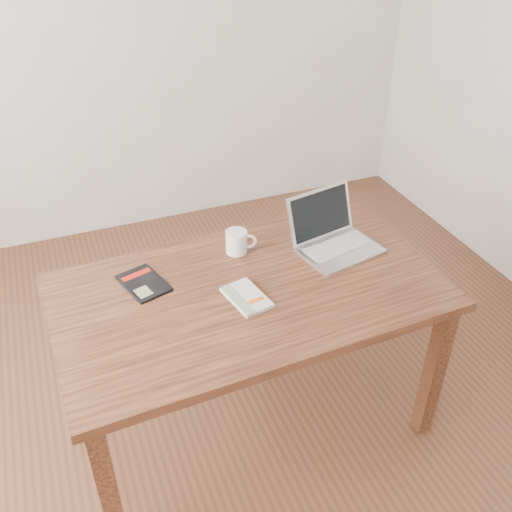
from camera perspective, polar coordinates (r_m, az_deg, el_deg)
name	(u,v)px	position (r m, az deg, el deg)	size (l,w,h in m)	color
room	(192,164)	(1.74, -6.46, 9.15)	(4.04, 4.04, 2.70)	#522E1C
desk	(250,306)	(2.25, -0.62, -5.05)	(1.52, 0.91, 0.75)	#4E2917
white_guidebook	(247,297)	(2.14, -0.95, -4.17)	(0.16, 0.22, 0.02)	beige
black_guidebook	(144,283)	(2.25, -11.18, -2.68)	(0.20, 0.24, 0.01)	black
laptop	(333,237)	(2.43, 7.71, 1.89)	(0.37, 0.35, 0.22)	silver
coffee_mug	(237,241)	(2.37, -1.90, 1.48)	(0.13, 0.09, 0.10)	white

